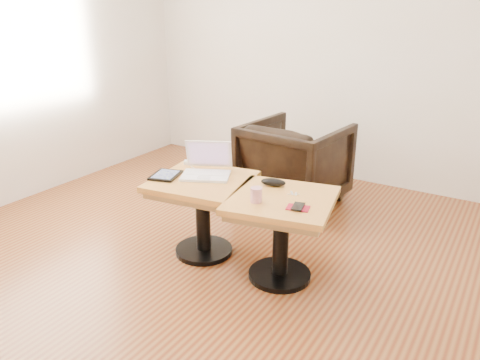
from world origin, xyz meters
The scene contains 11 objects.
room_shell centered at (0.00, 0.00, 1.35)m, with size 4.52×4.52×2.71m.
side_table_left centered at (-0.32, 0.28, 0.41)m, with size 0.68×0.68×0.55m.
side_table_right centered at (0.28, 0.28, 0.41)m, with size 0.71×0.71×0.55m.
laptop centered at (-0.34, 0.37, 0.59)m, with size 0.41×0.39×0.22m.
tablet centered at (-0.55, 0.19, 0.55)m, with size 0.22×0.25×0.02m.
charging_adapter centered at (-0.58, 0.47, 0.56)m, with size 0.04×0.04×0.03m, color white.
glasses_case centered at (0.14, 0.42, 0.57)m, with size 0.16×0.07×0.05m, color black.
striped_cup centered at (0.18, 0.14, 0.59)m, with size 0.07×0.07×0.09m, color #C03B62.
earbuds_tangle centered at (0.31, 0.36, 0.55)m, with size 0.07×0.05×0.01m.
phone_on_sleeve centered at (0.42, 0.19, 0.55)m, with size 0.14×0.12×0.02m.
armchair centered at (-0.18, 1.41, 0.36)m, with size 0.76×0.78×0.71m, color black.
Camera 1 is at (1.41, -2.02, 1.62)m, focal length 35.00 mm.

